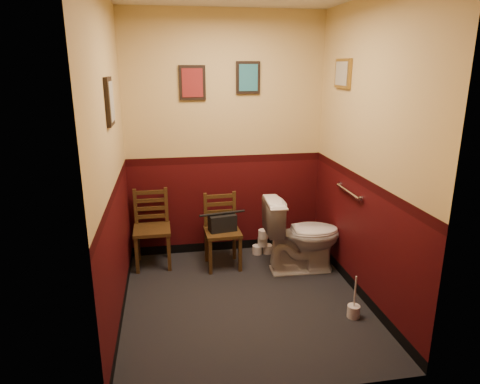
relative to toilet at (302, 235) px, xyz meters
name	(u,v)px	position (x,y,z in m)	size (l,w,h in m)	color
floor	(245,302)	(-0.72, -0.55, -0.40)	(2.20, 2.40, 0.00)	black
wall_back	(225,138)	(-0.72, 0.65, 0.95)	(2.20, 2.70, 0.00)	#39080A
wall_front	(283,204)	(-0.72, -1.75, 0.95)	(2.20, 2.70, 0.00)	#39080A
wall_left	(111,166)	(-1.82, -0.55, 0.95)	(2.40, 2.70, 0.00)	#39080A
wall_right	(366,156)	(0.38, -0.55, 0.95)	(2.40, 2.70, 0.00)	#39080A
grab_bar	(348,192)	(0.35, -0.30, 0.55)	(0.05, 0.56, 0.06)	silver
framed_print_back_a	(192,83)	(-1.07, 0.63, 1.55)	(0.28, 0.04, 0.36)	black
framed_print_back_b	(248,78)	(-0.47, 0.63, 1.60)	(0.26, 0.04, 0.34)	black
framed_print_left	(110,101)	(-1.80, -0.45, 1.45)	(0.04, 0.30, 0.38)	black
framed_print_right	(343,73)	(0.36, 0.05, 1.65)	(0.04, 0.34, 0.28)	olive
toilet	(302,235)	(0.00, 0.00, 0.00)	(0.45, 0.81, 0.80)	white
toilet_brush	(354,310)	(0.18, -0.96, -0.33)	(0.11, 0.11, 0.40)	silver
chair_left	(152,228)	(-1.57, 0.42, 0.02)	(0.40, 0.40, 0.84)	#4C3216
chair_right	(222,231)	(-0.82, 0.26, 0.00)	(0.39, 0.39, 0.80)	#4C3216
handbag	(222,223)	(-0.82, 0.22, 0.11)	(0.31, 0.19, 0.21)	black
tp_stack	(263,244)	(-0.32, 0.46, -0.27)	(0.23, 0.14, 0.31)	silver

